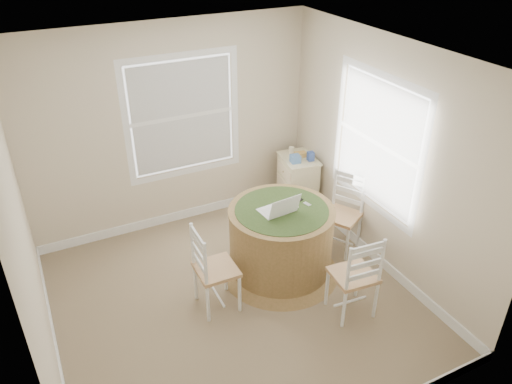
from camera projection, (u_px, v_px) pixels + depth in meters
room at (240, 185)px, 4.87m from camera, size 3.64×3.64×2.64m
round_table at (281, 239)px, 5.55m from camera, size 1.34×1.34×0.84m
chair_left at (216, 269)px, 5.06m from camera, size 0.41×0.42×0.95m
chair_near at (353, 275)px, 4.98m from camera, size 0.45×0.43×0.95m
chair_right at (341, 215)px, 5.92m from camera, size 0.56×0.56×0.95m
laptop at (278, 209)px, 5.30m from camera, size 0.39×0.35×0.25m
mouse at (295, 206)px, 5.41m from camera, size 0.09×0.12×0.04m
phone at (307, 204)px, 5.45m from camera, size 0.07×0.10×0.02m
keys at (300, 200)px, 5.52m from camera, size 0.07×0.06×0.02m
corner_chest at (297, 183)px, 6.79m from camera, size 0.50×0.63×0.77m
tissue_box at (295, 159)px, 6.47m from camera, size 0.14×0.14×0.10m
box_yellow at (301, 154)px, 6.62m from camera, size 0.16×0.12×0.06m
box_blue at (311, 156)px, 6.51m from camera, size 0.09×0.09×0.12m
cup_cream at (291, 150)px, 6.71m from camera, size 0.07×0.07×0.09m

